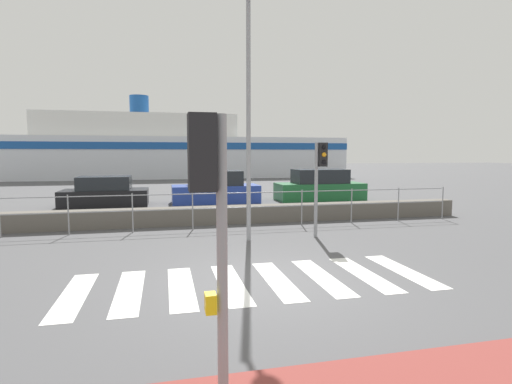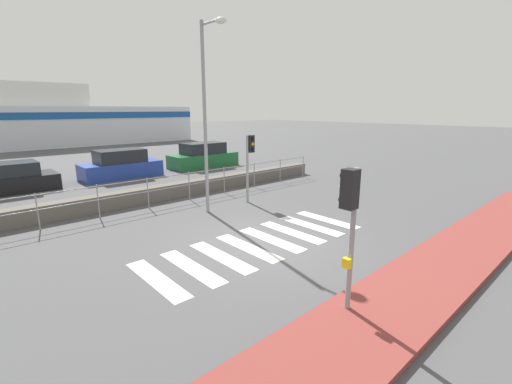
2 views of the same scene
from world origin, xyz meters
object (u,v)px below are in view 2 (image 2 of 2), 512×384
parked_car_blue (121,166)px  streetlamp (208,99)px  parked_car_green (203,157)px  traffic_light_far (250,153)px  parked_car_black (10,180)px  ferry_boat (18,121)px  traffic_light_near (350,212)px

parked_car_blue → streetlamp: bearing=-91.3°
streetlamp → parked_car_green: 11.09m
traffic_light_far → parked_car_black: bearing=128.9°
parked_car_black → parked_car_green: bearing=0.0°
parked_car_black → parked_car_green: 10.53m
streetlamp → ferry_boat: ferry_boat is taller
traffic_light_near → parked_car_black: traffic_light_near is taller
traffic_light_near → parked_car_black: (-3.03, 15.81, -1.41)m
parked_car_black → parked_car_blue: size_ratio=0.91×
traffic_light_far → parked_car_black: (-7.00, 8.66, -1.42)m
traffic_light_far → ferry_boat: 30.30m
parked_car_blue → traffic_light_near: bearing=-97.5°
streetlamp → traffic_light_far: bearing=7.8°
traffic_light_far → ferry_boat: size_ratio=0.08×
traffic_light_far → streetlamp: size_ratio=0.41×
parked_car_black → ferry_boat: bearing=80.4°
streetlamp → ferry_boat: bearing=92.4°
traffic_light_near → parked_car_black: size_ratio=0.72×
traffic_light_far → streetlamp: bearing=-172.2°
ferry_boat → parked_car_black: bearing=-99.6°
parked_car_black → parked_car_blue: bearing=-0.0°
streetlamp → parked_car_black: (-4.90, 8.95, -3.46)m
traffic_light_near → parked_car_green: size_ratio=0.61×
streetlamp → ferry_boat: size_ratio=0.20×
traffic_light_near → parked_car_black: bearing=100.9°
traffic_light_near → parked_car_blue: (2.07, 15.81, -1.33)m
parked_car_green → parked_car_blue: bearing=-180.0°
parked_car_green → traffic_light_far: bearing=-112.2°
traffic_light_far → streetlamp: 2.94m
traffic_light_near → ferry_boat: size_ratio=0.08×
traffic_light_near → parked_car_blue: 16.00m
traffic_light_near → ferry_boat: (0.59, 37.26, 0.62)m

